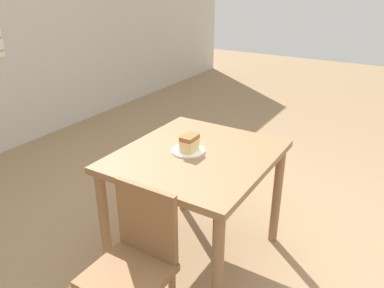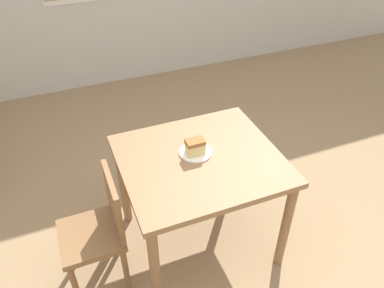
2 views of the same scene
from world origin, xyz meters
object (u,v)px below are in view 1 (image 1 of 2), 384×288
(chair_near_window, at_px, (135,263))
(plate, at_px, (188,151))
(dining_table_near, at_px, (197,170))
(cake_slice, at_px, (189,143))

(chair_near_window, distance_m, plate, 0.73)
(dining_table_near, bearing_deg, plate, 99.56)
(plate, bearing_deg, dining_table_near, -80.44)
(dining_table_near, height_order, cake_slice, cake_slice)
(plate, bearing_deg, chair_near_window, -171.00)
(chair_near_window, bearing_deg, plate, 99.00)
(plate, height_order, cake_slice, cake_slice)
(chair_near_window, relative_size, plate, 4.14)
(dining_table_near, xyz_separation_m, cake_slice, (-0.02, 0.04, 0.17))
(plate, distance_m, cake_slice, 0.06)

